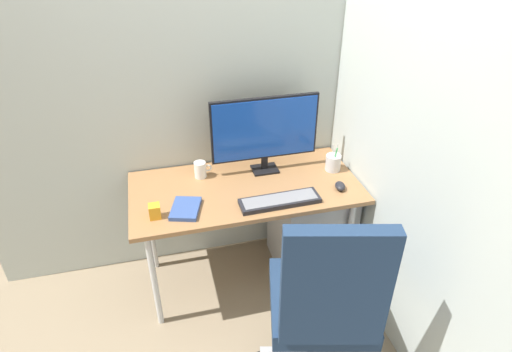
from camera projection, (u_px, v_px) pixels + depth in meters
The scene contains 13 objects.
ground_plane at pixel (247, 275), 2.88m from camera, with size 8.00×8.00×0.00m, color gray.
wall_back at pixel (230, 51), 2.42m from camera, with size 3.07×0.04×2.80m, color #B7C1BC.
wall_side_right at pixel (395, 76), 2.07m from camera, with size 0.04×2.39×2.80m, color #B7C1BC.
desk at pixel (246, 194), 2.53m from camera, with size 1.32×0.65×0.72m.
office_chair at pixel (325, 300), 1.95m from camera, with size 0.61×0.65×1.11m.
filing_cabinet at pixel (310, 227), 2.82m from camera, with size 0.44×0.49×0.62m.
monitor at pixel (265, 130), 2.51m from camera, with size 0.64×0.13×0.47m.
keyboard at pixel (280, 201), 2.34m from camera, with size 0.45×0.14×0.03m.
mouse at pixel (340, 186), 2.46m from camera, with size 0.06×0.09×0.04m, color black.
pen_holder at pixel (333, 163), 2.62m from camera, with size 0.09×0.09×0.18m.
notebook at pixel (186, 209), 2.29m from camera, with size 0.14×0.20×0.02m, color #334C8C.
coffee_mug at pixel (201, 170), 2.55m from camera, with size 0.11×0.07×0.10m.
desk_clamp_accessory at pixel (155, 211), 2.22m from camera, with size 0.06×0.06×0.08m, color orange.
Camera 1 is at (-0.46, -2.03, 2.09)m, focal length 30.15 mm.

